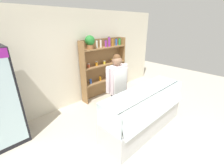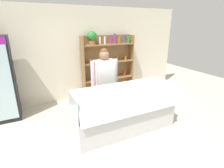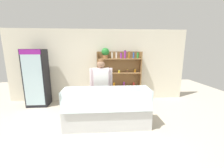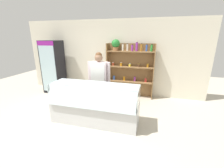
{
  "view_description": "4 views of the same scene",
  "coord_description": "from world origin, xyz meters",
  "px_view_note": "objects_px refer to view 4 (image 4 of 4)",
  "views": [
    {
      "loc": [
        -2.27,
        -1.51,
        2.35
      ],
      "look_at": [
        -0.07,
        0.8,
        1.03
      ],
      "focal_mm": 24.0,
      "sensor_mm": 36.0,
      "label": 1
    },
    {
      "loc": [
        -1.46,
        -2.76,
        2.2
      ],
      "look_at": [
        0.18,
        0.57,
        0.92
      ],
      "focal_mm": 28.0,
      "sensor_mm": 36.0,
      "label": 2
    },
    {
      "loc": [
        0.1,
        -3.5,
        1.95
      ],
      "look_at": [
        0.41,
        0.61,
        1.0
      ],
      "focal_mm": 24.0,
      "sensor_mm": 36.0,
      "label": 3
    },
    {
      "loc": [
        1.57,
        -3.09,
        2.09
      ],
      "look_at": [
        0.57,
        0.53,
        0.91
      ],
      "focal_mm": 24.0,
      "sensor_mm": 36.0,
      "label": 4
    }
  ],
  "objects_px": {
    "drinks_fridge": "(53,67)",
    "shelving_unit": "(128,65)",
    "deli_display_case": "(95,110)",
    "shop_clerk": "(99,76)"
  },
  "relations": [
    {
      "from": "deli_display_case",
      "to": "shop_clerk",
      "type": "bearing_deg",
      "value": 100.03
    },
    {
      "from": "shelving_unit",
      "to": "deli_display_case",
      "type": "relative_size",
      "value": 0.93
    },
    {
      "from": "deli_display_case",
      "to": "shop_clerk",
      "type": "relative_size",
      "value": 1.28
    },
    {
      "from": "drinks_fridge",
      "to": "deli_display_case",
      "type": "height_order",
      "value": "drinks_fridge"
    },
    {
      "from": "drinks_fridge",
      "to": "shelving_unit",
      "type": "xyz_separation_m",
      "value": [
        2.86,
        0.31,
        0.16
      ]
    },
    {
      "from": "drinks_fridge",
      "to": "deli_display_case",
      "type": "xyz_separation_m",
      "value": [
        2.37,
        -1.73,
        -0.67
      ]
    },
    {
      "from": "shelving_unit",
      "to": "deli_display_case",
      "type": "distance_m",
      "value": 2.26
    },
    {
      "from": "deli_display_case",
      "to": "shop_clerk",
      "type": "height_order",
      "value": "shop_clerk"
    },
    {
      "from": "deli_display_case",
      "to": "drinks_fridge",
      "type": "bearing_deg",
      "value": 143.91
    },
    {
      "from": "drinks_fridge",
      "to": "shop_clerk",
      "type": "height_order",
      "value": "drinks_fridge"
    }
  ]
}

